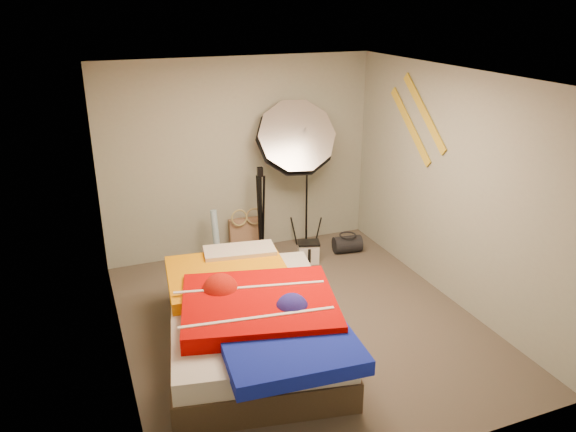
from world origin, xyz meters
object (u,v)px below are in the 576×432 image
duffel_bag (347,244)px  tote_bag (246,235)px  camera_case (309,253)px  camera_tripod (261,207)px  bed (252,319)px  wrapping_roll (216,238)px  photo_umbrella (295,139)px

duffel_bag → tote_bag: bearing=164.1°
duffel_bag → camera_case: bearing=-163.8°
tote_bag → camera_tripod: camera_tripod is taller
tote_bag → bed: size_ratio=0.18×
camera_tripod → duffel_bag: bearing=-13.6°
wrapping_roll → photo_umbrella: 1.57m
wrapping_roll → bed: bearing=-94.8°
wrapping_roll → camera_case: 1.18m
photo_umbrella → camera_tripod: 0.95m
wrapping_roll → photo_umbrella: photo_umbrella is taller
camera_case → photo_umbrella: size_ratio=0.12×
tote_bag → camera_tripod: (0.11, -0.27, 0.47)m
bed → tote_bag: bearing=73.8°
wrapping_roll → camera_case: wrapping_roll is taller
tote_bag → camera_case: (0.62, -0.63, -0.09)m
bed → photo_umbrella: 2.58m
tote_bag → wrapping_roll: size_ratio=0.63×
camera_case → duffel_bag: bearing=25.6°
wrapping_roll → photo_umbrella: bearing=0.8°
tote_bag → wrapping_roll: wrapping_roll is taller
tote_bag → camera_case: size_ratio=1.74×
camera_case → photo_umbrella: (-0.02, 0.40, 1.38)m
photo_umbrella → camera_tripod: (-0.49, -0.05, -0.81)m
tote_bag → duffel_bag: size_ratio=1.22×
tote_bag → camera_case: 0.89m
tote_bag → duffel_bag: 1.34m
camera_case → photo_umbrella: 1.43m
duffel_bag → camera_tripod: camera_tripod is taller
wrapping_roll → photo_umbrella: size_ratio=0.34×
tote_bag → duffel_bag: (1.22, -0.54, -0.11)m
tote_bag → wrapping_roll: bearing=-147.3°
camera_case → bed: bed is taller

